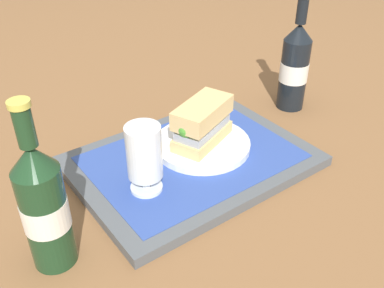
{
  "coord_description": "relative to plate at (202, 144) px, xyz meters",
  "views": [
    {
      "loc": [
        0.41,
        0.56,
        0.5
      ],
      "look_at": [
        0.0,
        0.0,
        0.05
      ],
      "focal_mm": 40.77,
      "sensor_mm": 36.0,
      "label": 1
    }
  ],
  "objects": [
    {
      "name": "ground_plane",
      "position": [
        0.04,
        0.01,
        -0.03
      ],
      "size": [
        3.0,
        3.0,
        0.0
      ],
      "primitive_type": "plane",
      "color": "brown"
    },
    {
      "name": "tray",
      "position": [
        0.04,
        0.01,
        -0.02
      ],
      "size": [
        0.44,
        0.32,
        0.02
      ],
      "primitive_type": "cube",
      "color": "#4C5156",
      "rests_on": "ground_plane"
    },
    {
      "name": "placemat",
      "position": [
        0.04,
        0.01,
        -0.01
      ],
      "size": [
        0.38,
        0.27,
        0.0
      ],
      "primitive_type": "cube",
      "color": "#2D4793",
      "rests_on": "tray"
    },
    {
      "name": "plate",
      "position": [
        0.0,
        0.0,
        0.0
      ],
      "size": [
        0.19,
        0.19,
        0.01
      ],
      "primitive_type": "cylinder",
      "color": "white",
      "rests_on": "placemat"
    },
    {
      "name": "sandwich",
      "position": [
        0.0,
        0.0,
        0.05
      ],
      "size": [
        0.14,
        0.11,
        0.08
      ],
      "rotation": [
        0.0,
        0.0,
        0.38
      ],
      "color": "tan",
      "rests_on": "plate"
    },
    {
      "name": "beer_glass",
      "position": [
        0.16,
        0.05,
        0.06
      ],
      "size": [
        0.06,
        0.06,
        0.12
      ],
      "color": "silver",
      "rests_on": "placemat"
    },
    {
      "name": "beer_bottle",
      "position": [
        0.34,
        0.09,
        0.08
      ],
      "size": [
        0.07,
        0.07,
        0.27
      ],
      "color": "#19381E",
      "rests_on": "ground_plane"
    },
    {
      "name": "second_bottle",
      "position": [
        -0.3,
        -0.04,
        0.08
      ],
      "size": [
        0.07,
        0.07,
        0.27
      ],
      "color": "black",
      "rests_on": "ground_plane"
    }
  ]
}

